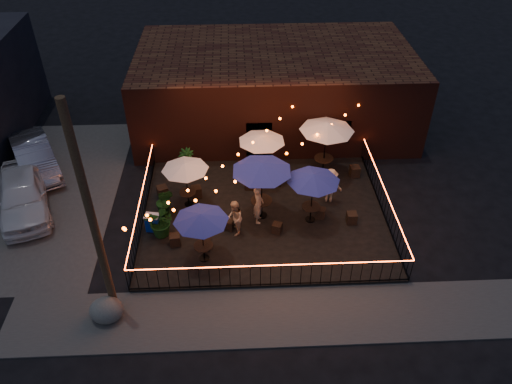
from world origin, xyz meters
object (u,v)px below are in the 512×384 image
cafe_table_3 (262,139)px  cooler (153,222)px  cafe_table_4 (314,178)px  cafe_table_2 (262,168)px  boulder (106,310)px  cafe_table_0 (201,218)px  cafe_table_1 (185,167)px  cafe_table_5 (327,127)px  utility_pole (92,220)px

cafe_table_3 → cooler: size_ratio=3.65×
cafe_table_4 → cafe_table_2: bearing=169.7°
boulder → cafe_table_0: bearing=38.4°
cafe_table_1 → cafe_table_5: 6.44m
utility_pole → cafe_table_2: (5.29, 4.47, -1.42)m
cafe_table_1 → cafe_table_3: (3.22, 1.79, 0.14)m
cafe_table_0 → cafe_table_5: bearing=45.2°
cooler → cafe_table_5: bearing=35.5°
cafe_table_0 → cafe_table_3: (2.44, 5.08, 0.07)m
utility_pole → cafe_table_3: (5.44, 7.15, -1.75)m
cafe_table_5 → boulder: size_ratio=2.72×
cafe_table_5 → boulder: 11.74m
utility_pole → cafe_table_1: utility_pole is taller
cafe_table_4 → cooler: 6.63m
utility_pole → cafe_table_5: (8.31, 7.40, -1.40)m
cafe_table_4 → cafe_table_3: bearing=121.3°
cafe_table_1 → cafe_table_4: cafe_table_4 is taller
cafe_table_4 → boulder: (-7.44, -4.55, -1.88)m
utility_pole → cafe_table_1: 6.10m
cooler → utility_pole: bearing=-93.8°
cafe_table_3 → boulder: 9.61m
cafe_table_3 → cooler: cafe_table_3 is taller
utility_pole → cafe_table_4: (7.29, 4.11, -1.73)m
cooler → boulder: size_ratio=0.75×
utility_pole → cafe_table_2: bearing=40.2°
cafe_table_0 → cafe_table_1: 3.39m
utility_pole → cooler: utility_pole is taller
boulder → cafe_table_1: bearing=67.7°
cafe_table_2 → cooler: size_ratio=4.25×
cafe_table_1 → cafe_table_2: (3.07, -0.89, 0.47)m
cafe_table_5 → boulder: cafe_table_5 is taller
utility_pole → cooler: 5.21m
cooler → boulder: cooler is taller
cafe_table_3 → cafe_table_5: size_ratio=1.00×
cafe_table_3 → cafe_table_1: bearing=-151.0°
cafe_table_2 → cafe_table_4: (2.00, -0.36, -0.31)m
cafe_table_0 → cafe_table_5: cafe_table_5 is taller
cafe_table_5 → cafe_table_1: bearing=-161.5°
utility_pole → cafe_table_0: size_ratio=3.54×
cafe_table_1 → cafe_table_4: (5.07, -1.25, 0.17)m
utility_pole → cafe_table_2: size_ratio=2.50×
cafe_table_4 → cafe_table_5: bearing=72.8°
cafe_table_2 → cooler: (-4.39, -0.68, -2.05)m
cafe_table_0 → cafe_table_4: 4.75m
cafe_table_4 → cafe_table_5: size_ratio=0.85×
cafe_table_0 → cafe_table_2: cafe_table_2 is taller
utility_pole → cafe_table_1: (2.22, 5.36, -1.89)m
cafe_table_2 → cafe_table_4: 2.05m
cafe_table_0 → cafe_table_3: 5.64m
cafe_table_0 → cafe_table_2: 3.35m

